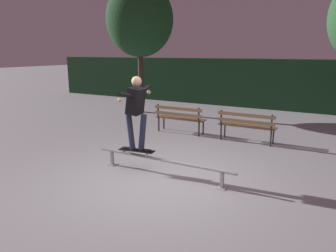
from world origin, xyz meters
TOP-DOWN VIEW (x-y plane):
  - ground_plane at (0.00, 0.00)m, footprint 90.00×90.00m
  - hedge_backdrop at (0.00, 9.73)m, footprint 24.00×1.20m
  - grind_rail at (0.00, 0.22)m, footprint 3.18×0.18m
  - skateboard at (-0.62, 0.22)m, footprint 0.80×0.32m
  - skateboarder at (-0.62, 0.22)m, footprint 0.63×1.39m
  - park_bench_leftmost at (-1.32, 3.52)m, footprint 1.60×0.41m
  - park_bench_left_center at (0.79, 3.52)m, footprint 1.60×0.41m
  - tree_far_left at (-4.40, 5.95)m, footprint 2.68×2.68m

SIDE VIEW (x-z plane):
  - ground_plane at x=0.00m, z-range 0.00..0.00m
  - grind_rail at x=0.00m, z-range 0.11..0.47m
  - skateboard at x=-0.62m, z-range 0.40..0.49m
  - park_bench_leftmost at x=-1.32m, z-range 0.10..0.98m
  - park_bench_left_center at x=0.79m, z-range 0.10..0.98m
  - hedge_backdrop at x=0.00m, z-range 0.00..2.18m
  - skateboarder at x=-0.62m, z-range 0.60..2.16m
  - tree_far_left at x=-4.40m, z-range 1.12..6.34m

